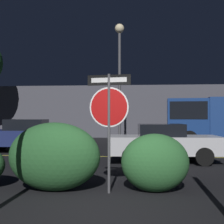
# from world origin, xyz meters

# --- Properties ---
(ground_plane) EXTENTS (260.00, 260.00, 0.00)m
(ground_plane) POSITION_xyz_m (0.00, 0.00, 0.00)
(ground_plane) COLOR black
(road_center_stripe) EXTENTS (43.71, 0.12, 0.01)m
(road_center_stripe) POSITION_xyz_m (0.00, 7.48, 0.00)
(road_center_stripe) COLOR gold
(road_center_stripe) RESTS_ON ground_plane
(stop_sign) EXTENTS (0.93, 0.16, 2.50)m
(stop_sign) POSITION_xyz_m (-0.02, 1.47, 1.78)
(stop_sign) COLOR #4C4C51
(stop_sign) RESTS_ON ground_plane
(hedge_bush_2) EXTENTS (2.00, 1.10, 1.48)m
(hedge_bush_2) POSITION_xyz_m (-1.22, 1.58, 0.74)
(hedge_bush_2) COLOR #285B2D
(hedge_bush_2) RESTS_ON ground_plane
(hedge_bush_3) EXTENTS (1.45, 0.96, 1.24)m
(hedge_bush_3) POSITION_xyz_m (0.95, 1.67, 0.62)
(hedge_bush_3) COLOR #2D6633
(hedge_bush_3) RESTS_ON ground_plane
(passing_car_2) EXTENTS (4.50, 2.34, 1.48)m
(passing_car_2) POSITION_xyz_m (-4.65, 9.00, 0.74)
(passing_car_2) COLOR navy
(passing_car_2) RESTS_ON ground_plane
(passing_car_3) EXTENTS (4.03, 2.04, 1.35)m
(passing_car_3) POSITION_xyz_m (1.49, 6.11, 0.69)
(passing_car_3) COLOR silver
(passing_car_3) RESTS_ON ground_plane
(delivery_truck) EXTENTS (6.14, 2.80, 2.70)m
(delivery_truck) POSITION_xyz_m (5.13, 13.37, 1.57)
(delivery_truck) COLOR navy
(delivery_truck) RESTS_ON ground_plane
(street_lamp) EXTENTS (0.54, 0.54, 6.97)m
(street_lamp) POSITION_xyz_m (-0.46, 12.82, 4.93)
(street_lamp) COLOR #4C4C51
(street_lamp) RESTS_ON ground_plane
(building_backdrop) EXTENTS (34.36, 4.81, 4.04)m
(building_backdrop) POSITION_xyz_m (2.40, 21.19, 2.02)
(building_backdrop) COLOR #4C4C56
(building_backdrop) RESTS_ON ground_plane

